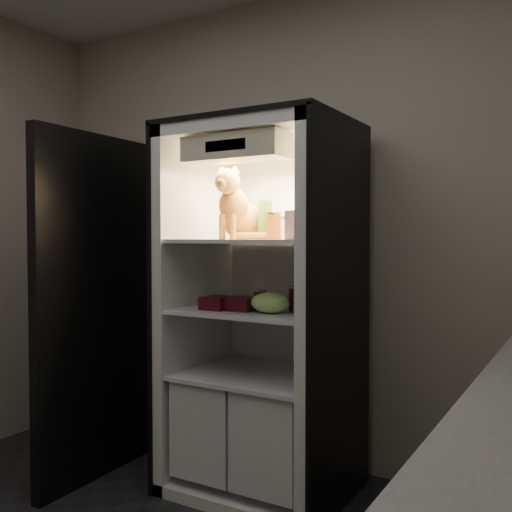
{
  "coord_description": "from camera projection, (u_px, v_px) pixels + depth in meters",
  "views": [
    {
      "loc": [
        1.46,
        -1.16,
        1.3
      ],
      "look_at": [
        -0.01,
        1.32,
        1.2
      ],
      "focal_mm": 40.0,
      "sensor_mm": 36.0,
      "label": 1
    }
  ],
  "objects": [
    {
      "name": "room_shell",
      "position": [
        37.0,
        132.0,
        1.73
      ],
      "size": [
        3.6,
        3.6,
        3.6
      ],
      "color": "white",
      "rests_on": "floor"
    },
    {
      "name": "refrigerator",
      "position": [
        264.0,
        335.0,
        2.94
      ],
      "size": [
        0.9,
        0.72,
        1.88
      ],
      "color": "white",
      "rests_on": "floor"
    },
    {
      "name": "fridge_door",
      "position": [
        97.0,
        308.0,
        3.08
      ],
      "size": [
        0.1,
        0.87,
        1.85
      ],
      "rotation": [
        0.0,
        0.0,
        0.04
      ],
      "color": "black",
      "rests_on": "floor"
    },
    {
      "name": "tabby_cat",
      "position": [
        238.0,
        211.0,
        2.93
      ],
      "size": [
        0.32,
        0.36,
        0.38
      ],
      "rotation": [
        0.0,
        0.0,
        0.07
      ],
      "color": "orange",
      "rests_on": "refrigerator"
    },
    {
      "name": "parmesan_shaker",
      "position": [
        265.0,
        220.0,
        2.91
      ],
      "size": [
        0.08,
        0.08,
        0.2
      ],
      "color": "#228024",
      "rests_on": "refrigerator"
    },
    {
      "name": "mayo_tub",
      "position": [
        280.0,
        228.0,
        2.99
      ],
      "size": [
        0.08,
        0.08,
        0.12
      ],
      "color": "white",
      "rests_on": "refrigerator"
    },
    {
      "name": "salsa_jar",
      "position": [
        274.0,
        226.0,
        2.85
      ],
      "size": [
        0.08,
        0.08,
        0.13
      ],
      "color": "maroon",
      "rests_on": "refrigerator"
    },
    {
      "name": "pepper_jar",
      "position": [
        318.0,
        220.0,
        2.74
      ],
      "size": [
        0.11,
        0.11,
        0.18
      ],
      "color": "maroon",
      "rests_on": "refrigerator"
    },
    {
      "name": "cream_carton",
      "position": [
        296.0,
        225.0,
        2.55
      ],
      "size": [
        0.08,
        0.08,
        0.13
      ],
      "primitive_type": "cube",
      "color": "white",
      "rests_on": "refrigerator"
    },
    {
      "name": "soda_can_a",
      "position": [
        299.0,
        297.0,
        2.88
      ],
      "size": [
        0.06,
        0.06,
        0.12
      ],
      "color": "black",
      "rests_on": "refrigerator"
    },
    {
      "name": "soda_can_b",
      "position": [
        317.0,
        297.0,
        2.79
      ],
      "size": [
        0.07,
        0.07,
        0.14
      ],
      "color": "black",
      "rests_on": "refrigerator"
    },
    {
      "name": "soda_can_c",
      "position": [
        295.0,
        299.0,
        2.76
      ],
      "size": [
        0.06,
        0.06,
        0.12
      ],
      "color": "black",
      "rests_on": "refrigerator"
    },
    {
      "name": "condiment_jar",
      "position": [
        260.0,
        298.0,
        2.94
      ],
      "size": [
        0.06,
        0.06,
        0.09
      ],
      "color": "#513317",
      "rests_on": "refrigerator"
    },
    {
      "name": "grape_bag",
      "position": [
        270.0,
        303.0,
        2.7
      ],
      "size": [
        0.2,
        0.14,
        0.1
      ],
      "primitive_type": "ellipsoid",
      "color": "#8BB353",
      "rests_on": "refrigerator"
    },
    {
      "name": "berry_box_left",
      "position": [
        217.0,
        303.0,
        2.83
      ],
      "size": [
        0.13,
        0.13,
        0.07
      ],
      "primitive_type": "cube",
      "color": "#470B11",
      "rests_on": "refrigerator"
    },
    {
      "name": "berry_box_right",
      "position": [
        242.0,
        304.0,
        2.79
      ],
      "size": [
        0.13,
        0.13,
        0.07
      ],
      "primitive_type": "cube",
      "color": "#470B11",
      "rests_on": "refrigerator"
    }
  ]
}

